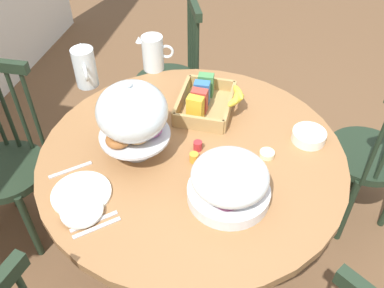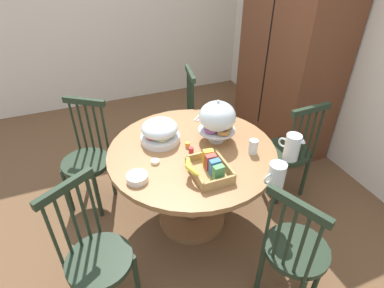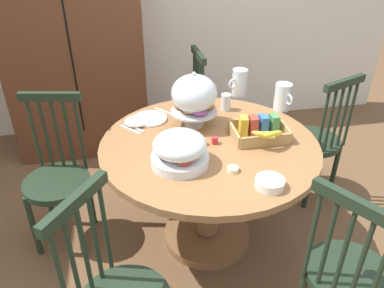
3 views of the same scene
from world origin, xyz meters
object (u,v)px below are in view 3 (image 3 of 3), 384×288
Objects in this scene: china_plate_large at (150,119)px; drinking_glass at (226,102)px; windsor_chair_far_side at (58,180)px; butter_dish at (233,169)px; orange_juice_pitcher at (283,98)px; windsor_chair_near_window at (347,278)px; pastry_stand_with_dome at (194,96)px; china_plate_small at (137,121)px; windsor_chair_facing_door at (182,116)px; fruit_platter_covered at (180,150)px; cereal_bowl at (270,183)px; wooden_armoire at (73,39)px; cereal_basket at (260,130)px; milk_pitcher at (239,84)px; dining_table at (208,172)px; windsor_chair_by_cabinet at (315,142)px.

drinking_glass is at bearing 5.42° from china_plate_large.
butter_dish is (0.95, -0.50, 0.30)m from windsor_chair_far_side.
orange_juice_pitcher is at bearing -0.76° from china_plate_large.
pastry_stand_with_dome reaches higher than windsor_chair_near_window.
windsor_chair_near_window is 6.50× the size of china_plate_small.
windsor_chair_facing_door is 16.25× the size of butter_dish.
fruit_platter_covered is 2.14× the size of cereal_bowl.
pastry_stand_with_dome is at bearing 109.02° from cereal_bowl.
windsor_chair_facing_door reaches higher than china_plate_small.
fruit_platter_covered is 1.36× the size of china_plate_large.
drinking_glass reaches higher than butter_dish.
cereal_bowl is (0.20, -1.38, 0.31)m from windsor_chair_facing_door.
windsor_chair_near_window reaches higher than drinking_glass.
china_plate_large is (-0.30, -0.58, 0.29)m from windsor_chair_facing_door.
butter_dish is at bearing -63.02° from wooden_armoire.
cereal_bowl is at bearing -49.75° from butter_dish.
china_plate_large is 2.00× the size of drinking_glass.
windsor_chair_far_side is 0.60m from china_plate_small.
windsor_chair_far_side reaches higher than cereal_basket.
china_plate_small is at bearing 127.33° from windsor_chair_near_window.
cereal_basket is (1.20, -0.20, 0.33)m from windsor_chair_far_side.
milk_pitcher is (0.36, -0.32, 0.38)m from windsor_chair_facing_door.
cereal_bowl is (-0.27, 0.35, 0.31)m from windsor_chair_near_window.
windsor_chair_facing_door is (0.81, -0.49, -0.53)m from wooden_armoire.
windsor_chair_far_side is at bearing 143.56° from windsor_chair_near_window.
cereal_bowl is (0.23, -0.67, -0.17)m from pastry_stand_with_dome.
dining_table is 0.93m from windsor_chair_facing_door.
windsor_chair_far_side is at bearing -178.70° from pastry_stand_with_dome.
windsor_chair_by_cabinet reaches higher than orange_juice_pitcher.
fruit_platter_covered is at bearing 136.50° from windsor_chair_near_window.
wooden_armoire is at bearing 111.22° from china_plate_small.
cereal_basket reaches higher than china_plate_large.
windsor_chair_far_side is (-1.36, 1.00, 0.00)m from windsor_chair_near_window.
orange_juice_pitcher is 1.35× the size of cereal_bowl.
orange_juice_pitcher is 0.88m from cereal_bowl.
wooden_armoire reaches higher than pastry_stand_with_dome.
windsor_chair_facing_door is at bearing 39.04° from windsor_chair_far_side.
cereal_basket is 0.39m from butter_dish.
china_plate_large is at bearing 121.68° from cereal_bowl.
drinking_glass is at bearing 174.68° from windsor_chair_by_cabinet.
milk_pitcher is 1.75× the size of drinking_glass.
pastry_stand_with_dome is at bearing -57.10° from wooden_armoire.
fruit_platter_covered reaches higher than cereal_basket.
windsor_chair_by_cabinet is 0.74m from cereal_basket.
wooden_armoire reaches higher than windsor_chair_facing_door.
pastry_stand_with_dome reaches higher than orange_juice_pitcher.
cereal_bowl is (-0.17, -1.06, -0.07)m from milk_pitcher.
windsor_chair_facing_door is 0.85m from pastry_stand_with_dome.
windsor_chair_near_window is at bearing -60.35° from dining_table.
orange_juice_pitcher is at bearing 1.68° from china_plate_small.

